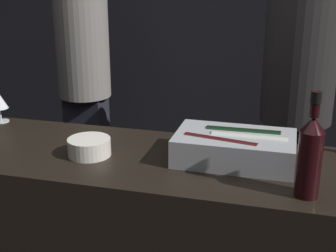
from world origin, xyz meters
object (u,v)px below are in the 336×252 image
(bowl_white, at_px, (89,146))
(person_in_hoodie, at_px, (297,91))
(red_wine_bottle_black_foil, at_px, (310,154))
(person_blond_tee, at_px, (84,71))
(ice_bin_with_bottles, at_px, (235,147))

(bowl_white, bearing_deg, person_in_hoodie, 53.98)
(red_wine_bottle_black_foil, distance_m, person_blond_tee, 2.09)
(person_blond_tee, bearing_deg, person_in_hoodie, -121.53)
(ice_bin_with_bottles, relative_size, person_blond_tee, 0.25)
(bowl_white, relative_size, person_in_hoodie, 0.09)
(bowl_white, xyz_separation_m, red_wine_bottle_black_foil, (0.80, -0.13, 0.11))
(red_wine_bottle_black_foil, height_order, person_blond_tee, person_blond_tee)
(red_wine_bottle_black_foil, bearing_deg, bowl_white, 170.71)
(red_wine_bottle_black_foil, relative_size, person_blond_tee, 0.20)
(ice_bin_with_bottles, bearing_deg, red_wine_bottle_black_foil, -40.74)
(red_wine_bottle_black_foil, distance_m, person_in_hoodie, 1.18)
(bowl_white, bearing_deg, ice_bin_with_bottles, 9.10)
(ice_bin_with_bottles, distance_m, person_in_hoodie, 0.98)
(bowl_white, bearing_deg, person_blond_tee, 115.55)
(bowl_white, distance_m, person_in_hoodie, 1.29)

